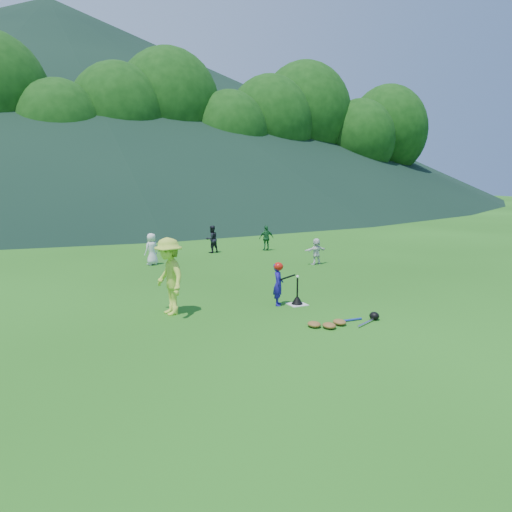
{
  "coord_description": "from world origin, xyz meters",
  "views": [
    {
      "loc": [
        -6.26,
        -10.85,
        3.34
      ],
      "look_at": [
        0.0,
        2.5,
        0.9
      ],
      "focal_mm": 35.0,
      "sensor_mm": 36.0,
      "label": 1
    }
  ],
  "objects_px": {
    "fielder_d": "(316,251)",
    "equipment_pile": "(340,322)",
    "batting_tee": "(297,300)",
    "fielder_b": "(212,239)",
    "batter_child": "(278,284)",
    "adult_coach": "(169,276)",
    "fielder_c": "(266,238)",
    "fielder_a": "(152,249)",
    "home_plate": "(297,304)"
  },
  "relations": [
    {
      "from": "fielder_d",
      "to": "equipment_pile",
      "type": "relative_size",
      "value": 0.55
    },
    {
      "from": "batting_tee",
      "to": "fielder_d",
      "type": "bearing_deg",
      "value": 53.37
    },
    {
      "from": "fielder_b",
      "to": "batter_child",
      "type": "bearing_deg",
      "value": 65.73
    },
    {
      "from": "adult_coach",
      "to": "fielder_b",
      "type": "xyz_separation_m",
      "value": [
        4.18,
        8.47,
        -0.34
      ]
    },
    {
      "from": "fielder_c",
      "to": "batting_tee",
      "type": "bearing_deg",
      "value": 75.44
    },
    {
      "from": "fielder_b",
      "to": "equipment_pile",
      "type": "xyz_separation_m",
      "value": [
        -0.98,
        -10.94,
        -0.52
      ]
    },
    {
      "from": "adult_coach",
      "to": "equipment_pile",
      "type": "height_order",
      "value": "adult_coach"
    },
    {
      "from": "fielder_a",
      "to": "fielder_c",
      "type": "height_order",
      "value": "fielder_a"
    },
    {
      "from": "home_plate",
      "to": "batting_tee",
      "type": "xyz_separation_m",
      "value": [
        0.0,
        0.0,
        0.12
      ]
    },
    {
      "from": "adult_coach",
      "to": "fielder_b",
      "type": "relative_size",
      "value": 1.59
    },
    {
      "from": "fielder_c",
      "to": "batting_tee",
      "type": "distance_m",
      "value": 9.23
    },
    {
      "from": "batter_child",
      "to": "batting_tee",
      "type": "distance_m",
      "value": 0.65
    },
    {
      "from": "fielder_d",
      "to": "home_plate",
      "type": "bearing_deg",
      "value": 50.72
    },
    {
      "from": "batter_child",
      "to": "equipment_pile",
      "type": "xyz_separation_m",
      "value": [
        0.46,
        -2.1,
        -0.48
      ]
    },
    {
      "from": "home_plate",
      "to": "fielder_c",
      "type": "distance_m",
      "value": 9.23
    },
    {
      "from": "fielder_a",
      "to": "fielder_c",
      "type": "relative_size",
      "value": 1.07
    },
    {
      "from": "batter_child",
      "to": "adult_coach",
      "type": "xyz_separation_m",
      "value": [
        -2.74,
        0.37,
        0.38
      ]
    },
    {
      "from": "home_plate",
      "to": "fielder_c",
      "type": "bearing_deg",
      "value": 68.62
    },
    {
      "from": "fielder_a",
      "to": "fielder_d",
      "type": "xyz_separation_m",
      "value": [
        5.56,
        -2.49,
        -0.1
      ]
    },
    {
      "from": "fielder_b",
      "to": "fielder_c",
      "type": "relative_size",
      "value": 1.05
    },
    {
      "from": "home_plate",
      "to": "fielder_b",
      "type": "relative_size",
      "value": 0.39
    },
    {
      "from": "batting_tee",
      "to": "equipment_pile",
      "type": "relative_size",
      "value": 0.38
    },
    {
      "from": "batter_child",
      "to": "fielder_c",
      "type": "distance_m",
      "value": 9.24
    },
    {
      "from": "fielder_a",
      "to": "equipment_pile",
      "type": "xyz_separation_m",
      "value": [
        2.02,
        -9.17,
        -0.52
      ]
    },
    {
      "from": "home_plate",
      "to": "adult_coach",
      "type": "height_order",
      "value": "adult_coach"
    },
    {
      "from": "home_plate",
      "to": "fielder_c",
      "type": "relative_size",
      "value": 0.41
    },
    {
      "from": "home_plate",
      "to": "equipment_pile",
      "type": "xyz_separation_m",
      "value": [
        -0.01,
        -1.93,
        0.06
      ]
    },
    {
      "from": "batter_child",
      "to": "equipment_pile",
      "type": "distance_m",
      "value": 2.2
    },
    {
      "from": "batter_child",
      "to": "fielder_d",
      "type": "bearing_deg",
      "value": -11.62
    },
    {
      "from": "fielder_c",
      "to": "equipment_pile",
      "type": "bearing_deg",
      "value": 79.06
    },
    {
      "from": "home_plate",
      "to": "fielder_b",
      "type": "bearing_deg",
      "value": 83.82
    },
    {
      "from": "adult_coach",
      "to": "batting_tee",
      "type": "xyz_separation_m",
      "value": [
        3.2,
        -0.54,
        -0.8
      ]
    },
    {
      "from": "adult_coach",
      "to": "fielder_c",
      "type": "relative_size",
      "value": 1.68
    },
    {
      "from": "batter_child",
      "to": "fielder_b",
      "type": "relative_size",
      "value": 0.94
    },
    {
      "from": "fielder_b",
      "to": "batting_tee",
      "type": "distance_m",
      "value": 9.08
    },
    {
      "from": "fielder_b",
      "to": "fielder_c",
      "type": "distance_m",
      "value": 2.42
    },
    {
      "from": "home_plate",
      "to": "fielder_c",
      "type": "height_order",
      "value": "fielder_c"
    },
    {
      "from": "fielder_c",
      "to": "batting_tee",
      "type": "xyz_separation_m",
      "value": [
        -3.36,
        -8.58,
        -0.42
      ]
    },
    {
      "from": "fielder_c",
      "to": "fielder_a",
      "type": "bearing_deg",
      "value": 20.78
    },
    {
      "from": "batting_tee",
      "to": "fielder_c",
      "type": "bearing_deg",
      "value": 68.62
    },
    {
      "from": "fielder_d",
      "to": "equipment_pile",
      "type": "height_order",
      "value": "fielder_d"
    },
    {
      "from": "fielder_a",
      "to": "fielder_b",
      "type": "bearing_deg",
      "value": -173.54
    },
    {
      "from": "batter_child",
      "to": "fielder_a",
      "type": "xyz_separation_m",
      "value": [
        -1.56,
        7.07,
        0.04
      ]
    },
    {
      "from": "home_plate",
      "to": "fielder_c",
      "type": "xyz_separation_m",
      "value": [
        3.36,
        8.58,
        0.54
      ]
    },
    {
      "from": "adult_coach",
      "to": "batting_tee",
      "type": "bearing_deg",
      "value": 74.26
    },
    {
      "from": "batter_child",
      "to": "fielder_b",
      "type": "xyz_separation_m",
      "value": [
        1.44,
        8.84,
        0.04
      ]
    },
    {
      "from": "fielder_b",
      "to": "fielder_a",
      "type": "bearing_deg",
      "value": 15.48
    },
    {
      "from": "fielder_c",
      "to": "fielder_b",
      "type": "bearing_deg",
      "value": -3.39
    },
    {
      "from": "fielder_d",
      "to": "fielder_b",
      "type": "bearing_deg",
      "value": -61.69
    },
    {
      "from": "home_plate",
      "to": "fielder_a",
      "type": "xyz_separation_m",
      "value": [
        -2.03,
        7.24,
        0.58
      ]
    }
  ]
}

